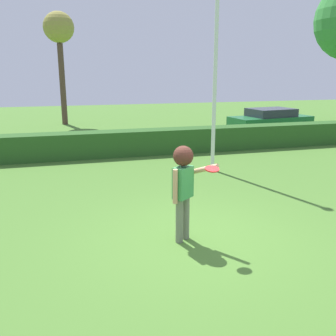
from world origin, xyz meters
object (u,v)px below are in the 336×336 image
(person, at_px, (183,180))
(lamppost, at_px, (216,43))
(frisbee, at_px, (212,169))
(parked_car_green, at_px, (270,120))
(bare_elm_tree, at_px, (59,32))

(person, distance_m, lamppost, 5.94)
(frisbee, height_order, lamppost, lamppost)
(person, relative_size, lamppost, 0.25)
(lamppost, bearing_deg, parked_car_green, 47.38)
(person, bearing_deg, bare_elm_tree, 96.36)
(frisbee, bearing_deg, lamppost, 67.32)
(person, xyz_separation_m, frisbee, (0.34, -0.49, 0.31))
(parked_car_green, bearing_deg, person, -127.07)
(frisbee, bearing_deg, person, 125.21)
(lamppost, relative_size, parked_car_green, 1.62)
(parked_car_green, height_order, bare_elm_tree, bare_elm_tree)
(person, xyz_separation_m, lamppost, (2.49, 4.66, 2.71))
(person, bearing_deg, lamppost, 61.83)
(person, xyz_separation_m, parked_car_green, (8.21, 10.87, -0.48))
(person, relative_size, parked_car_green, 0.41)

